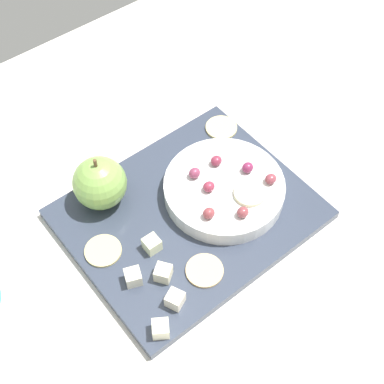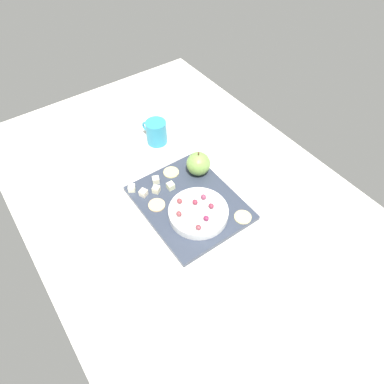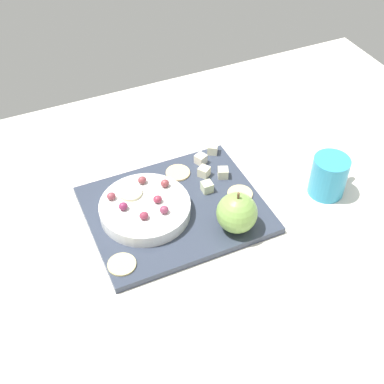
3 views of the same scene
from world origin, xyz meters
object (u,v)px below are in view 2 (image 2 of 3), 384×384
(cheese_cube_3, at_px, (171,186))
(grape_1, at_px, (203,197))
(grape_0, at_px, (198,227))
(grape_3, at_px, (211,206))
(cracker_1, at_px, (171,172))
(apple_whole, at_px, (198,164))
(grape_6, at_px, (195,202))
(apple_slice_0, at_px, (191,219))
(cheese_cube_1, at_px, (143,193))
(cracker_2, at_px, (243,217))
(grape_5, at_px, (206,218))
(cup, at_px, (156,132))
(cheese_cube_0, at_px, (156,180))
(serving_dish, at_px, (198,213))
(cheese_cube_2, at_px, (156,189))
(platter, at_px, (189,203))
(cheese_cube_4, at_px, (132,188))
(grape_2, at_px, (180,201))
(cracker_0, at_px, (157,205))

(cheese_cube_3, xyz_separation_m, grape_1, (-0.11, -0.05, 0.02))
(grape_0, xyz_separation_m, grape_3, (0.04, -0.07, 0.00))
(cracker_1, bearing_deg, apple_whole, -123.36)
(grape_6, height_order, apple_slice_0, grape_6)
(cheese_cube_1, xyz_separation_m, cracker_2, (-0.24, -0.19, -0.01))
(grape_0, bearing_deg, cracker_2, -101.77)
(cracker_1, distance_m, grape_5, 0.24)
(grape_1, height_order, cup, cup)
(cheese_cube_0, xyz_separation_m, cracker_2, (-0.27, -0.13, -0.01))
(serving_dish, relative_size, grape_5, 10.20)
(cracker_2, bearing_deg, cheese_cube_3, 26.64)
(cheese_cube_2, height_order, grape_0, grape_0)
(platter, height_order, cheese_cube_2, cheese_cube_2)
(cheese_cube_4, relative_size, grape_2, 1.21)
(apple_whole, xyz_separation_m, grape_5, (-0.18, 0.11, -0.00))
(platter, xyz_separation_m, cup, (0.31, -0.07, 0.04))
(cracker_0, bearing_deg, grape_0, -165.11)
(platter, relative_size, grape_1, 19.55)
(serving_dish, bearing_deg, grape_2, 28.50)
(cheese_cube_3, distance_m, apple_slice_0, 0.16)
(grape_5, relative_size, cup, 0.17)
(platter, relative_size, apple_slice_0, 7.44)
(cheese_cube_4, relative_size, cup, 0.20)
(cracker_2, bearing_deg, cheese_cube_2, 33.50)
(grape_1, relative_size, grape_2, 1.00)
(cheese_cube_2, relative_size, cheese_cube_3, 1.00)
(cheese_cube_1, relative_size, cup, 0.20)
(cheese_cube_2, xyz_separation_m, cracker_0, (-0.05, 0.03, -0.01))
(cracker_0, bearing_deg, grape_3, -135.31)
(grape_6, bearing_deg, cracker_2, -138.14)
(grape_1, xyz_separation_m, grape_3, (-0.04, 0.00, -0.00))
(grape_2, relative_size, grape_6, 1.00)
(serving_dish, xyz_separation_m, cheese_cube_2, (0.15, 0.05, -0.00))
(cracker_2, distance_m, grape_6, 0.15)
(cheese_cube_4, height_order, cracker_0, cheese_cube_4)
(cheese_cube_2, height_order, grape_1, grape_1)
(cracker_0, distance_m, cup, 0.31)
(platter, xyz_separation_m, cheese_cube_4, (0.14, 0.12, 0.02))
(grape_3, bearing_deg, serving_dish, 68.22)
(platter, height_order, grape_2, grape_2)
(cracker_2, bearing_deg, grape_1, 30.90)
(serving_dish, xyz_separation_m, cracker_2, (-0.08, -0.10, -0.01))
(serving_dish, distance_m, grape_1, 0.05)
(cheese_cube_3, height_order, grape_1, grape_1)
(cheese_cube_4, distance_m, apple_slice_0, 0.23)
(serving_dish, distance_m, cheese_cube_1, 0.19)
(cheese_cube_0, bearing_deg, grape_3, -161.09)
(grape_1, relative_size, cup, 0.17)
(platter, distance_m, cracker_2, 0.17)
(grape_3, xyz_separation_m, grape_5, (-0.03, 0.04, 0.00))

